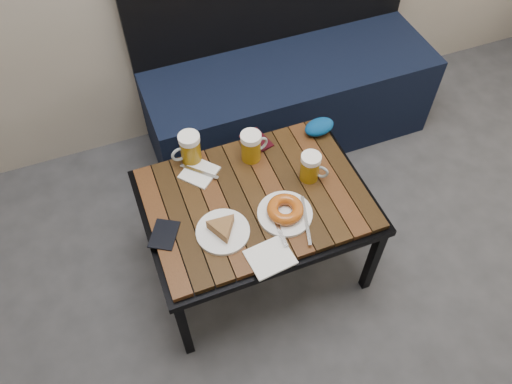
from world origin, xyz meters
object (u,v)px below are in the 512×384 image
object	(u,v)px
beer_mug_right	(311,167)
passport_burgundy	(256,141)
plate_bagel	(285,211)
knit_pouch	(319,127)
cafe_table	(256,204)
beer_mug_left	(190,148)
beer_mug_centre	(252,146)
plate_pie	(223,229)
bench	(287,91)
passport_navy	(164,234)

from	to	relation	value
beer_mug_right	passport_burgundy	world-z (taller)	beer_mug_right
plate_bagel	knit_pouch	size ratio (longest dim) A/B	1.99
beer_mug_right	plate_bagel	xyz separation A→B (m)	(-0.16, -0.13, -0.04)
cafe_table	plate_bagel	size ratio (longest dim) A/B	3.26
cafe_table	passport_burgundy	bearing A→B (deg)	68.60
beer_mug_left	knit_pouch	xyz separation A→B (m)	(0.53, -0.04, -0.04)
cafe_table	passport_burgundy	world-z (taller)	passport_burgundy
beer_mug_centre	plate_pie	xyz separation A→B (m)	(-0.22, -0.29, -0.04)
beer_mug_left	knit_pouch	bearing A→B (deg)	169.67
knit_pouch	plate_bagel	bearing A→B (deg)	-131.35
cafe_table	beer_mug_left	bearing A→B (deg)	123.42
passport_burgundy	beer_mug_right	bearing A→B (deg)	-78.02
cafe_table	beer_mug_centre	bearing A→B (deg)	73.98
passport_burgundy	cafe_table	bearing A→B (deg)	-125.38
bench	plate_pie	distance (m)	1.03
beer_mug_right	plate_pie	world-z (taller)	beer_mug_right
bench	beer_mug_left	bearing A→B (deg)	-144.26
beer_mug_centre	plate_bagel	xyz separation A→B (m)	(0.01, -0.30, -0.04)
bench	cafe_table	world-z (taller)	bench
bench	cafe_table	bearing A→B (deg)	-122.04
beer_mug_centre	beer_mug_right	size ratio (longest dim) A/B	1.06
bench	beer_mug_right	bearing A→B (deg)	-107.31
passport_navy	beer_mug_centre	bearing A→B (deg)	59.07
plate_pie	bench	bearing A→B (deg)	53.15
cafe_table	beer_mug_left	distance (m)	0.33
bench	beer_mug_centre	bearing A→B (deg)	-126.84
beer_mug_left	knit_pouch	world-z (taller)	beer_mug_left
cafe_table	beer_mug_right	size ratio (longest dim) A/B	6.96
passport_burgundy	plate_pie	bearing A→B (deg)	-140.14
plate_pie	plate_bagel	bearing A→B (deg)	-2.24
beer_mug_left	passport_burgundy	world-z (taller)	beer_mug_left
beer_mug_right	knit_pouch	distance (m)	0.25
beer_mug_right	beer_mug_left	bearing A→B (deg)	-171.75
plate_pie	plate_bagel	xyz separation A→B (m)	(0.23, -0.01, 0.00)
plate_bagel	beer_mug_right	bearing A→B (deg)	39.20
passport_navy	knit_pouch	distance (m)	0.77
beer_mug_centre	beer_mug_right	bearing A→B (deg)	-58.17
beer_mug_left	passport_burgundy	bearing A→B (deg)	174.24
beer_mug_left	knit_pouch	distance (m)	0.53
beer_mug_right	passport_navy	distance (m)	0.59
beer_mug_left	bench	bearing A→B (deg)	-150.09
passport_navy	passport_burgundy	size ratio (longest dim) A/B	0.98
beer_mug_right	passport_navy	world-z (taller)	beer_mug_right
cafe_table	plate_pie	size ratio (longest dim) A/B	4.42
beer_mug_right	passport_navy	size ratio (longest dim) A/B	1.00
beer_mug_left	plate_pie	xyz separation A→B (m)	(0.01, -0.37, -0.05)
passport_navy	plate_bagel	bearing A→B (deg)	20.47
beer_mug_centre	plate_bagel	distance (m)	0.30
beer_mug_centre	plate_pie	bearing A→B (deg)	-139.17
beer_mug_centre	passport_navy	xyz separation A→B (m)	(-0.41, -0.23, -0.06)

